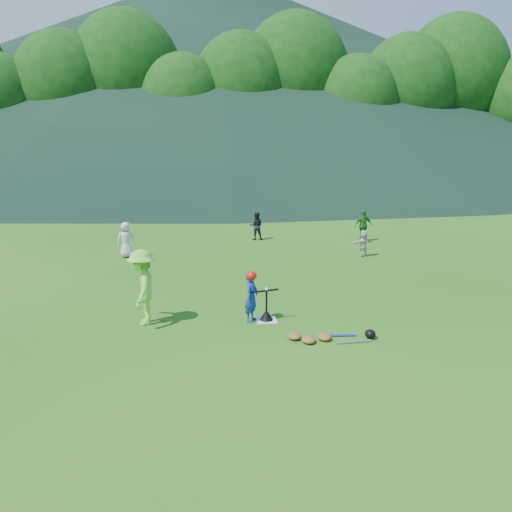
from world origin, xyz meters
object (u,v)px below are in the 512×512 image
Objects in this scene: home_plate at (266,320)px; fielder_d at (363,243)px; adult_coach at (142,287)px; fielder_c at (363,226)px; batter_child at (251,297)px; fielder_b at (256,226)px; batting_tee at (266,315)px; fielder_a at (126,240)px; equipment_pile at (324,337)px.

fielder_d reaches higher than home_plate.
adult_coach is at bearing 21.02° from fielder_d.
batter_child is at bearing 50.93° from fielder_c.
fielder_b is 9.17m from batting_tee.
fielder_b reaches higher than home_plate.
batter_child is 1.66× the size of batting_tee.
batting_tee is (0.33, -0.02, -0.44)m from batter_child.
batter_child is (-0.33, 0.02, 0.55)m from home_plate.
batter_child is 7.47m from fielder_a.
equipment_pile is (1.38, -1.22, -0.50)m from batter_child.
batter_child is 0.92× the size of fielder_a.
home_plate is 0.40× the size of batter_child.
fielder_c reaches higher than batting_tee.
fielder_c is at bearing -126.76° from fielder_d.
adult_coach is 1.49× the size of fielder_b.
batter_child is at bearing 87.74° from adult_coach.
fielder_b is 0.90× the size of fielder_c.
home_plate is at bearing 87.59° from adult_coach.
batter_child reaches higher than fielder_b.
fielder_d is (8.10, -0.60, -0.15)m from fielder_a.
batter_child is at bearing 89.70° from fielder_b.
fielder_b is at bearing -162.19° from fielder_a.
adult_coach reaches higher than fielder_a.
equipment_pile is (5.11, -7.69, -0.55)m from fielder_a.
fielder_a is at bearing 35.15° from fielder_b.
batter_child is at bearing 177.19° from batting_tee.
fielder_a reaches higher than fielder_d.
fielder_d is (4.03, 5.89, 0.45)m from home_plate.
batting_tee reaches higher than equipment_pile.
fielder_c reaches higher than fielder_a.
home_plate is 9.76m from fielder_c.
equipment_pile is (0.42, -10.34, -0.49)m from fielder_b.
fielder_d is 7.14m from batting_tee.
fielder_c is 10.39m from equipment_pile.
fielder_b is (3.34, 9.06, -0.28)m from adult_coach.
adult_coach is 0.93× the size of equipment_pile.
adult_coach reaches higher than equipment_pile.
equipment_pile is at bearing -102.64° from batter_child.
home_plate is at bearing -64.09° from batter_child.
batter_child is 0.91× the size of fielder_c.
adult_coach is 2.80m from batting_tee.
adult_coach reaches higher than fielder_b.
fielder_c reaches higher than batter_child.
fielder_b is 4.24m from fielder_c.
fielder_d is at bearing 65.30° from fielder_c.
home_plate is at bearing 110.48° from fielder_a.
home_plate is 9.18m from fielder_b.
adult_coach is 8.90m from fielder_d.
fielder_b is 4.70m from fielder_d.
batter_child is 1.91m from equipment_pile.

